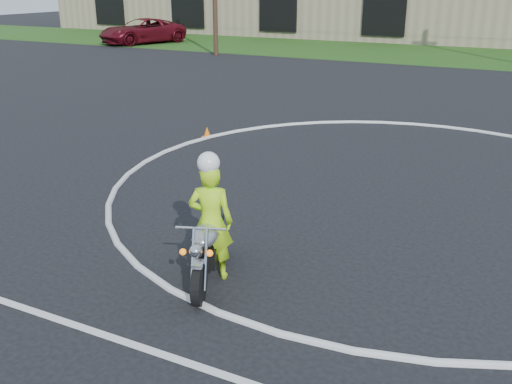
% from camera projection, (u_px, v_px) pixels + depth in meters
% --- Properties ---
extents(ground, '(120.00, 120.00, 0.00)m').
position_uv_depth(ground, '(353.00, 243.00, 9.69)').
color(ground, black).
rests_on(ground, ground).
extents(grass_strip, '(120.00, 10.00, 0.02)m').
position_uv_depth(grass_strip, '(498.00, 58.00, 32.29)').
color(grass_strip, '#1E4714').
rests_on(grass_strip, ground).
extents(course_markings, '(19.05, 19.05, 0.12)m').
position_uv_depth(course_markings, '(510.00, 184.00, 12.42)').
color(course_markings, silver).
rests_on(course_markings, ground).
extents(primary_motorcycle, '(0.90, 1.93, 1.06)m').
position_uv_depth(primary_motorcycle, '(208.00, 249.00, 8.32)').
color(primary_motorcycle, black).
rests_on(primary_motorcycle, ground).
extents(rider_primary_grp, '(0.76, 0.63, 1.96)m').
position_uv_depth(rider_primary_grp, '(211.00, 218.00, 8.28)').
color(rider_primary_grp, '#B8FF1A').
rests_on(rider_primary_grp, ground).
extents(pickup_grp, '(4.82, 6.63, 1.68)m').
position_uv_depth(pickup_grp, '(142.00, 31.00, 39.49)').
color(pickup_grp, '#560914').
rests_on(pickup_grp, ground).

